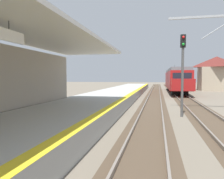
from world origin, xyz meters
TOP-DOWN VIEW (x-y plane):
  - station_platform at (-2.50, 16.00)m, footprint 5.00×80.00m
  - track_pair_nearest_platform at (1.90, 20.00)m, footprint 2.34×120.00m
  - track_pair_middle at (5.30, 20.00)m, footprint 2.34×120.00m
  - approaching_train at (5.30, 40.05)m, footprint 2.93×19.60m
  - rail_signal_post at (3.83, 17.20)m, footprint 0.32×0.34m
  - distant_trackside_house at (13.02, 46.44)m, footprint 6.60×5.28m

SIDE VIEW (x-z plane):
  - track_pair_nearest_platform at x=1.90m, z-range -0.03..0.13m
  - track_pair_middle at x=5.30m, z-range -0.03..0.13m
  - station_platform at x=-2.50m, z-range 0.00..0.90m
  - approaching_train at x=5.30m, z-range -0.20..4.56m
  - rail_signal_post at x=3.83m, z-range 0.59..5.79m
  - distant_trackside_house at x=13.02m, z-range 0.14..6.54m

